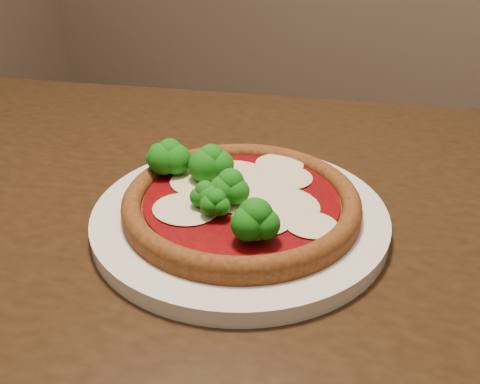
% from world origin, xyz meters
% --- Properties ---
extents(dining_table, '(1.38, 1.06, 0.75)m').
position_xyz_m(dining_table, '(-0.06, 0.22, 0.65)').
color(dining_table, black).
rests_on(dining_table, floor).
extents(plate, '(0.31, 0.31, 0.02)m').
position_xyz_m(plate, '(-0.01, 0.21, 0.76)').
color(plate, white).
rests_on(plate, dining_table).
extents(pizza, '(0.26, 0.25, 0.06)m').
position_xyz_m(pizza, '(-0.01, 0.21, 0.79)').
color(pizza, brown).
rests_on(pizza, plate).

